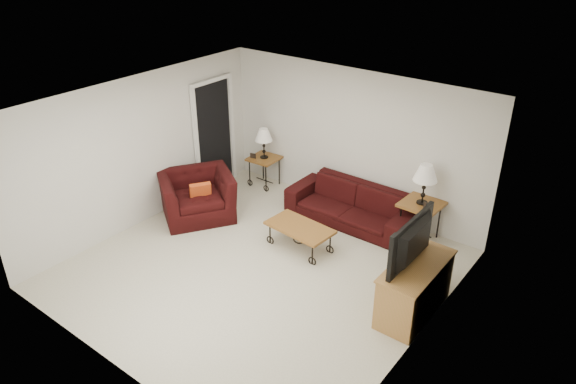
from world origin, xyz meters
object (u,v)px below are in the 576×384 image
at_px(lamp_left, 264,143).
at_px(television, 419,243).
at_px(side_table_right, 419,221).
at_px(coffee_table, 300,237).
at_px(backpack, 392,232).
at_px(lamp_right, 424,184).
at_px(tv_stand, 415,289).
at_px(side_table_left, 264,171).
at_px(armchair, 197,196).
at_px(sofa, 351,205).

relative_size(lamp_left, television, 0.52).
relative_size(side_table_right, coffee_table, 0.63).
bearing_deg(backpack, lamp_left, 158.71).
height_order(lamp_right, backpack, lamp_right).
height_order(lamp_right, tv_stand, lamp_right).
xyz_separation_m(coffee_table, television, (2.07, -0.33, 0.87)).
relative_size(coffee_table, tv_stand, 0.84).
relative_size(lamp_right, television, 0.60).
relative_size(lamp_right, tv_stand, 0.53).
bearing_deg(coffee_table, side_table_right, 45.17).
height_order(side_table_left, tv_stand, tv_stand).
bearing_deg(side_table_right, television, -67.51).
xyz_separation_m(lamp_left, armchair, (-0.16, -1.63, -0.48)).
bearing_deg(tv_stand, coffee_table, 171.05).
xyz_separation_m(side_table_right, coffee_table, (-1.37, -1.38, -0.13)).
xyz_separation_m(lamp_left, lamp_right, (3.22, 0.00, 0.12)).
distance_m(coffee_table, television, 2.27).
distance_m(armchair, television, 4.14).
height_order(sofa, backpack, sofa).
bearing_deg(coffee_table, armchair, -172.80).
relative_size(television, backpack, 2.63).
xyz_separation_m(tv_stand, backpack, (-1.00, 1.31, -0.16)).
bearing_deg(side_table_left, backpack, -7.58).
height_order(sofa, lamp_left, lamp_left).
bearing_deg(side_table_right, lamp_left, 180.00).
bearing_deg(lamp_left, armchair, -95.45).
height_order(lamp_left, lamp_right, lamp_right).
bearing_deg(armchair, side_table_right, -31.07).
xyz_separation_m(sofa, side_table_left, (-2.06, 0.18, -0.03)).
bearing_deg(side_table_right, side_table_left, 180.00).
bearing_deg(side_table_left, coffee_table, -36.56).
height_order(side_table_left, backpack, side_table_left).
bearing_deg(coffee_table, tv_stand, -8.95).
relative_size(lamp_left, armchair, 0.48).
bearing_deg(sofa, backpack, -13.43).
relative_size(lamp_left, tv_stand, 0.47).
relative_size(side_table_left, coffee_table, 0.56).
bearing_deg(armchair, lamp_right, -31.07).
height_order(side_table_right, backpack, side_table_right).
bearing_deg(lamp_right, side_table_left, 180.00).
xyz_separation_m(side_table_left, lamp_right, (3.22, 0.00, 0.70)).
distance_m(lamp_left, armchair, 1.71).
xyz_separation_m(side_table_right, lamp_right, (0.00, 0.00, 0.66)).
distance_m(lamp_right, backpack, 0.92).
bearing_deg(lamp_left, lamp_right, 0.00).
height_order(armchair, backpack, armchair).
bearing_deg(backpack, television, -66.86).
bearing_deg(lamp_left, television, -23.47).
xyz_separation_m(tv_stand, television, (-0.02, -0.00, 0.69)).
xyz_separation_m(side_table_right, television, (0.71, -1.71, 0.73)).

